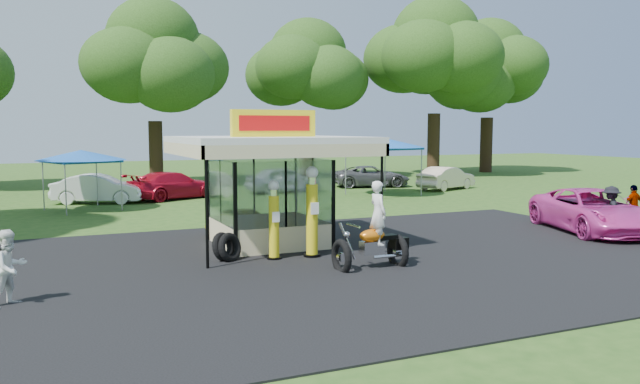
# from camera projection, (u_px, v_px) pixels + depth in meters

# --- Properties ---
(ground) EXTENTS (120.00, 120.00, 0.00)m
(ground) POSITION_uv_depth(u_px,v_px,m) (410.00, 273.00, 15.64)
(ground) COLOR #284C18
(ground) RESTS_ON ground
(asphalt_apron) EXTENTS (20.00, 14.00, 0.04)m
(asphalt_apron) POSITION_uv_depth(u_px,v_px,m) (372.00, 258.00, 17.45)
(asphalt_apron) COLOR black
(asphalt_apron) RESTS_ON ground
(gas_station_kiosk) EXTENTS (5.40, 5.40, 4.18)m
(gas_station_kiosk) POSITION_uv_depth(u_px,v_px,m) (269.00, 189.00, 19.20)
(gas_station_kiosk) COLOR white
(gas_station_kiosk) RESTS_ON ground
(gas_pump_left) EXTENTS (0.41, 0.41, 2.22)m
(gas_pump_left) POSITION_uv_depth(u_px,v_px,m) (274.00, 222.00, 17.11)
(gas_pump_left) COLOR black
(gas_pump_left) RESTS_ON ground
(gas_pump_right) EXTENTS (0.48, 0.48, 2.58)m
(gas_pump_right) POSITION_uv_depth(u_px,v_px,m) (312.00, 214.00, 17.41)
(gas_pump_right) COLOR black
(gas_pump_right) RESTS_ON ground
(motorcycle) EXTENTS (2.00, 0.97, 2.37)m
(motorcycle) POSITION_uv_depth(u_px,v_px,m) (375.00, 233.00, 16.12)
(motorcycle) COLOR black
(motorcycle) RESTS_ON ground
(spare_tires) EXTENTS (1.03, 0.95, 0.84)m
(spare_tires) POSITION_uv_depth(u_px,v_px,m) (226.00, 247.00, 16.96)
(spare_tires) COLOR black
(spare_tires) RESTS_ON ground
(kiosk_car) EXTENTS (2.82, 1.13, 0.96)m
(kiosk_car) POSITION_uv_depth(u_px,v_px,m) (248.00, 221.00, 21.34)
(kiosk_car) COLOR yellow
(kiosk_car) RESTS_ON ground
(pink_sedan) EXTENTS (4.09, 5.99, 1.52)m
(pink_sedan) POSITION_uv_depth(u_px,v_px,m) (593.00, 211.00, 21.74)
(pink_sedan) COLOR #E53EA8
(pink_sedan) RESTS_ON ground
(spectator_west) EXTENTS (0.97, 0.96, 1.58)m
(spectator_west) POSITION_uv_depth(u_px,v_px,m) (10.00, 268.00, 12.70)
(spectator_west) COLOR white
(spectator_west) RESTS_ON ground
(spectator_east_a) EXTENTS (1.22, 1.18, 1.67)m
(spectator_east_a) POSITION_uv_depth(u_px,v_px,m) (611.00, 210.00, 21.37)
(spectator_east_a) COLOR black
(spectator_east_a) RESTS_ON ground
(spectator_east_b) EXTENTS (0.91, 0.38, 1.55)m
(spectator_east_b) POSITION_uv_depth(u_px,v_px,m) (634.00, 206.00, 23.18)
(spectator_east_b) COLOR gray
(spectator_east_b) RESTS_ON ground
(bg_car_a) EXTENTS (4.58, 2.90, 1.42)m
(bg_car_a) POSITION_uv_depth(u_px,v_px,m) (99.00, 189.00, 30.35)
(bg_car_a) COLOR white
(bg_car_a) RESTS_ON ground
(bg_car_b) EXTENTS (5.29, 3.92, 1.42)m
(bg_car_b) POSITION_uv_depth(u_px,v_px,m) (173.00, 185.00, 32.19)
(bg_car_b) COLOR #B70E23
(bg_car_b) RESTS_ON ground
(bg_car_c) EXTENTS (4.42, 1.99, 1.47)m
(bg_car_c) POSITION_uv_depth(u_px,v_px,m) (284.00, 180.00, 35.44)
(bg_car_c) COLOR #B5B4B9
(bg_car_c) RESTS_ON ground
(bg_car_d) EXTENTS (5.14, 3.26, 1.32)m
(bg_car_d) POSITION_uv_depth(u_px,v_px,m) (371.00, 176.00, 39.00)
(bg_car_d) COLOR #535455
(bg_car_d) RESTS_ON ground
(bg_car_e) EXTENTS (4.42, 2.90, 1.38)m
(bg_car_e) POSITION_uv_depth(u_px,v_px,m) (446.00, 178.00, 37.23)
(bg_car_e) COLOR beige
(bg_car_e) RESTS_ON ground
(tent_west) EXTENTS (3.85, 3.85, 2.69)m
(tent_west) POSITION_uv_depth(u_px,v_px,m) (81.00, 156.00, 27.56)
(tent_west) COLOR gray
(tent_west) RESTS_ON ground
(tent_east) EXTENTS (4.49, 4.49, 3.14)m
(tent_east) POSITION_uv_depth(u_px,v_px,m) (383.00, 143.00, 33.89)
(tent_east) COLOR gray
(tent_east) RESTS_ON ground
(oak_far_c) EXTENTS (9.90, 9.90, 11.67)m
(oak_far_c) POSITION_uv_depth(u_px,v_px,m) (154.00, 69.00, 39.76)
(oak_far_c) COLOR black
(oak_far_c) RESTS_ON ground
(oak_far_d) EXTENTS (9.54, 9.54, 11.35)m
(oak_far_d) POSITION_uv_depth(u_px,v_px,m) (308.00, 79.00, 45.49)
(oak_far_d) COLOR black
(oak_far_d) RESTS_ON ground
(oak_far_e) EXTENTS (11.22, 11.22, 13.35)m
(oak_far_e) POSITION_uv_depth(u_px,v_px,m) (435.00, 64.00, 47.53)
(oak_far_e) COLOR black
(oak_far_e) RESTS_ON ground
(oak_far_f) EXTENTS (10.32, 10.32, 12.44)m
(oak_far_f) POSITION_uv_depth(u_px,v_px,m) (488.00, 76.00, 51.84)
(oak_far_f) COLOR black
(oak_far_f) RESTS_ON ground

